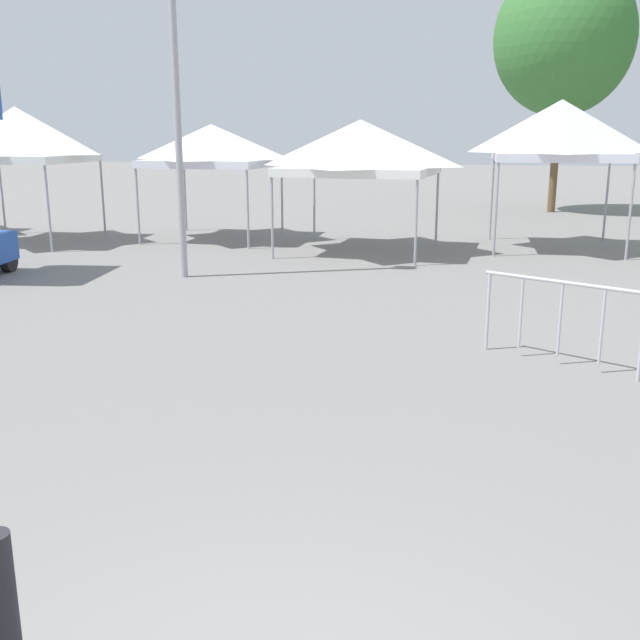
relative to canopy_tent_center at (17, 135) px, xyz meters
name	(u,v)px	position (x,y,z in m)	size (l,w,h in m)	color
canopy_tent_center	(17,135)	(0.00, 0.00, 0.00)	(3.44, 3.44, 3.51)	#9E9EA3
canopy_tent_right_of_center	(212,146)	(4.70, 1.72, -0.28)	(3.21, 3.21, 3.07)	#9E9EA3
canopy_tent_left_of_center	(360,147)	(8.97, 0.39, -0.29)	(3.72, 3.72, 3.15)	#9E9EA3
canopy_tent_behind_center	(560,130)	(13.65, 1.87, 0.10)	(3.22, 3.22, 3.63)	#9E9EA3
light_pole_near_lift	(173,26)	(6.08, -3.73, 1.99)	(0.36, 0.36, 8.45)	#9E9EA3
tree_behind_tents_left	(564,38)	(14.33, 11.33, 3.29)	(4.88, 4.88, 8.78)	brown
crowd_barrier_mid_lot	(561,306)	(12.97, -8.21, -2.05)	(1.87, 1.05, 1.08)	#B7BABF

